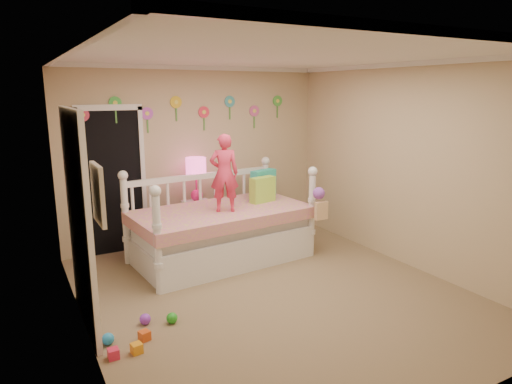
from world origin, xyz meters
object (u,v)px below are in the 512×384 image
daybed (221,214)px  table_lamp (196,172)px  child (224,173)px  nightstand (198,223)px

daybed → table_lamp: table_lamp is taller
child → table_lamp: child is taller
child → nightstand: bearing=-66.3°
nightstand → table_lamp: (-0.00, -0.00, 0.76)m
daybed → nightstand: bearing=89.7°
daybed → table_lamp: size_ratio=3.65×
table_lamp → child: bearing=-87.0°
table_lamp → nightstand: bearing=82.9°
daybed → nightstand: 0.78m
daybed → nightstand: size_ratio=3.54×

